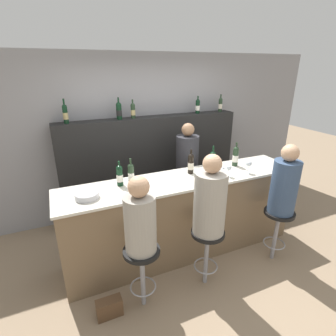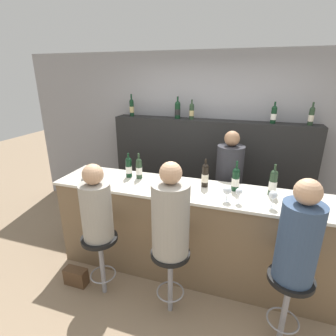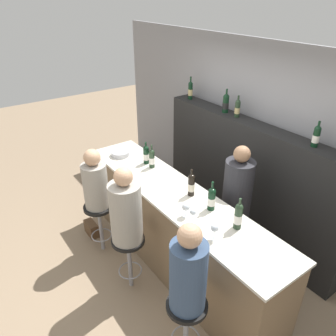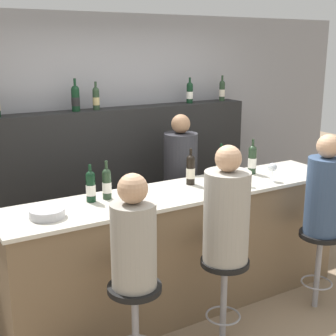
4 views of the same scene
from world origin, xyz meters
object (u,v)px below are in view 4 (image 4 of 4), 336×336
(wine_bottle_backbar_4, at_px, (222,90))
(bar_stool_middle, at_px, (224,279))
(wine_glass_0, at_px, (236,175))
(bar_stool_right, at_px, (319,249))
(wine_bottle_counter_3, at_px, (221,165))
(guest_seated_middle, at_px, (227,212))
(wine_glass_1, at_px, (246,174))
(bartender, at_px, (180,200))
(wine_glass_2, at_px, (273,168))
(wine_bottle_counter_1, at_px, (107,183))
(metal_bowl, at_px, (47,213))
(wine_bottle_counter_4, at_px, (252,159))
(wine_bottle_counter_0, at_px, (91,186))
(guest_seated_right, at_px, (325,191))
(guest_seated_left, at_px, (134,238))
(wine_bottle_backbar_2, at_px, (96,98))
(bar_stool_left, at_px, (135,306))
(wine_bottle_backbar_3, at_px, (190,92))
(wine_bottle_counter_2, at_px, (191,169))
(wine_bottle_backbar_1, at_px, (76,98))

(wine_bottle_backbar_4, relative_size, bar_stool_middle, 0.41)
(wine_glass_0, bearing_deg, bar_stool_right, -36.64)
(wine_bottle_counter_3, relative_size, guest_seated_middle, 0.37)
(wine_bottle_counter_3, bearing_deg, wine_glass_1, -79.11)
(bartender, bearing_deg, bar_stool_middle, -107.08)
(wine_glass_2, bearing_deg, wine_bottle_counter_3, 141.33)
(wine_glass_1, bearing_deg, wine_bottle_counter_1, 166.21)
(wine_glass_1, bearing_deg, metal_bowl, 176.01)
(wine_bottle_counter_4, xyz_separation_m, wine_glass_2, (-0.01, -0.29, -0.02))
(wine_bottle_counter_0, xyz_separation_m, metal_bowl, (-0.40, -0.17, -0.09))
(bar_stool_right, height_order, guest_seated_right, guest_seated_right)
(bar_stool_right, bearing_deg, guest_seated_left, 180.00)
(wine_bottle_backbar_2, height_order, bar_stool_middle, wine_bottle_backbar_2)
(wine_bottle_counter_0, distance_m, bar_stool_left, 0.99)
(wine_bottle_backbar_3, height_order, bartender, wine_bottle_backbar_3)
(wine_bottle_counter_3, height_order, bar_stool_right, wine_bottle_counter_3)
(wine_bottle_backbar_4, distance_m, wine_glass_0, 1.71)
(wine_bottle_counter_2, distance_m, bar_stool_left, 1.36)
(wine_bottle_counter_1, relative_size, metal_bowl, 1.24)
(wine_bottle_counter_1, bearing_deg, bar_stool_right, -23.82)
(wine_bottle_backbar_4, xyz_separation_m, wine_glass_1, (-0.75, -1.36, -0.57))
(wine_bottle_backbar_4, height_order, wine_glass_0, wine_bottle_backbar_4)
(wine_bottle_backbar_1, distance_m, bar_stool_left, 2.21)
(wine_bottle_counter_2, xyz_separation_m, wine_bottle_backbar_2, (-0.42, 1.08, 0.54))
(metal_bowl, bearing_deg, wine_bottle_counter_1, 17.61)
(wine_bottle_backbar_4, bearing_deg, guest_seated_right, -98.28)
(wine_bottle_counter_2, relative_size, wine_bottle_backbar_1, 1.01)
(wine_bottle_backbar_2, distance_m, guest_seated_left, 2.01)
(wine_bottle_counter_1, distance_m, bar_stool_middle, 1.17)
(wine_bottle_backbar_3, xyz_separation_m, wine_glass_2, (0.00, -1.36, -0.56))
(wine_bottle_counter_3, distance_m, bar_stool_right, 1.13)
(bar_stool_middle, bearing_deg, bar_stool_right, 0.00)
(wine_bottle_backbar_3, height_order, guest_seated_right, wine_bottle_backbar_3)
(wine_bottle_counter_1, height_order, guest_seated_left, guest_seated_left)
(wine_bottle_counter_0, height_order, wine_bottle_backbar_4, wine_bottle_backbar_4)
(bar_stool_left, height_order, bar_stool_right, same)
(bar_stool_middle, bearing_deg, bar_stool_left, 180.00)
(wine_glass_2, bearing_deg, guest_seated_middle, -152.42)
(wine_bottle_backbar_1, xyz_separation_m, bartender, (0.85, -0.56, -1.03))
(wine_bottle_backbar_4, distance_m, bar_stool_middle, 2.54)
(wine_bottle_backbar_1, xyz_separation_m, wine_glass_1, (1.02, -1.36, -0.58))
(guest_seated_right, bearing_deg, bar_stool_left, 180.00)
(bar_stool_left, height_order, bartender, bartender)
(wine_bottle_counter_2, xyz_separation_m, wine_glass_0, (0.27, -0.29, -0.02))
(wine_bottle_backbar_3, distance_m, bar_stool_right, 2.19)
(wine_glass_0, height_order, wine_glass_2, wine_glass_2)
(wine_bottle_backbar_2, relative_size, wine_glass_1, 1.83)
(wine_glass_2, bearing_deg, wine_bottle_backbar_3, 90.04)
(bar_stool_middle, xyz_separation_m, bar_stool_right, (1.04, 0.00, 0.00))
(wine_bottle_counter_2, xyz_separation_m, guest_seated_middle, (-0.16, -0.73, -0.13))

